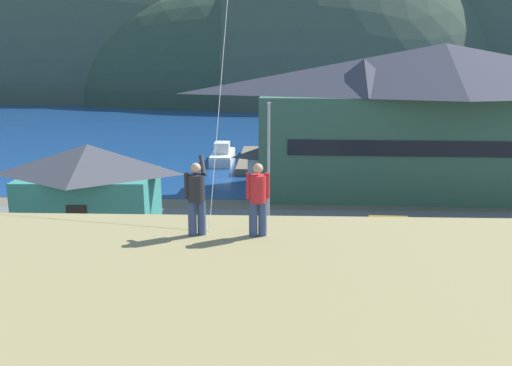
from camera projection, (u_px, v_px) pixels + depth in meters
ground_plane at (258, 311)px, 22.19m from camera, size 600.00×600.00×0.00m
parking_lot_pad at (261, 265)px, 27.05m from camera, size 40.00×20.00×0.10m
bay_water at (272, 128)px, 80.59m from camera, size 360.00×84.00×0.03m
far_hill_west_ridge at (150, 98)px, 141.80m from camera, size 140.16×49.41×73.48m
far_hill_east_peak at (287, 102)px, 128.96m from camera, size 106.42×48.14×58.03m
far_hill_center_saddle at (328, 100)px, 136.45m from camera, size 87.05×75.87×77.11m
harbor_lodge at (440, 116)px, 40.43m from camera, size 28.98×9.98×11.36m
storage_shed_near_lot at (90, 190)px, 30.61m from camera, size 7.97×5.68×5.55m
storage_shed_waterside at (285, 164)px, 42.24m from camera, size 6.58×5.23×4.13m
wharf_dock at (256, 160)px, 53.63m from camera, size 3.20×12.85×0.70m
moored_boat_wharfside at (223, 156)px, 53.79m from camera, size 2.13×6.54×2.16m
parked_car_mid_row_center at (98, 280)px, 22.73m from camera, size 4.31×2.27×1.82m
parked_car_mid_row_far at (206, 241)px, 27.56m from camera, size 4.34×2.33×1.82m
parked_car_lone_by_shed at (391, 235)px, 28.45m from camera, size 4.28×2.20×1.82m
parked_car_front_row_red at (267, 294)px, 21.33m from camera, size 4.35×2.37×1.82m
parked_car_back_row_right at (461, 284)px, 22.25m from camera, size 4.25×2.15×1.82m
parking_light_pole at (269, 159)px, 31.44m from camera, size 0.24×0.78×7.66m
person_kite_flyer at (196, 196)px, 12.49m from camera, size 0.52×0.70×1.86m
person_companion at (258, 197)px, 12.43m from camera, size 0.55×0.40×1.74m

